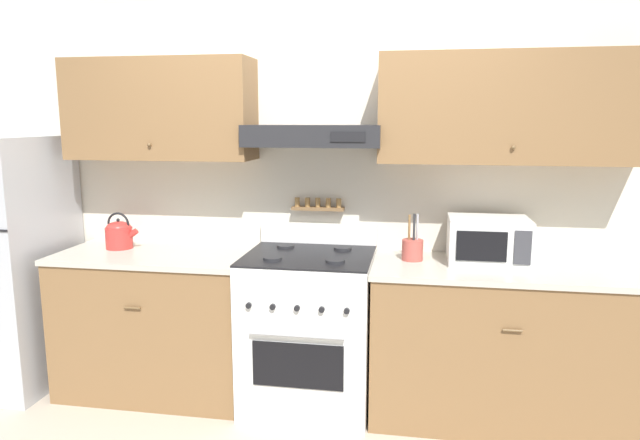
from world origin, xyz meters
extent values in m
plane|color=#B2A38E|center=(0.00, 0.00, 0.00)|extent=(16.00, 16.00, 0.00)
cube|color=beige|center=(0.00, 0.71, 1.27)|extent=(5.20, 0.08, 2.55)
cube|color=brown|center=(-0.99, 0.51, 1.81)|extent=(1.20, 0.33, 0.63)
sphere|color=brown|center=(-0.99, 0.33, 1.60)|extent=(0.02, 0.02, 0.02)
cube|color=brown|center=(1.14, 0.51, 1.81)|extent=(1.49, 0.33, 0.63)
sphere|color=brown|center=(1.14, 0.33, 1.60)|extent=(0.02, 0.02, 0.02)
cube|color=#232326|center=(0.00, 0.49, 1.65)|extent=(0.83, 0.37, 0.13)
cube|color=black|center=(0.23, 0.30, 1.65)|extent=(0.20, 0.01, 0.06)
cube|color=brown|center=(0.00, 0.63, 1.18)|extent=(0.34, 0.07, 0.02)
cylinder|color=olive|center=(-0.14, 0.63, 1.22)|extent=(0.03, 0.03, 0.06)
cylinder|color=olive|center=(-0.07, 0.63, 1.22)|extent=(0.03, 0.03, 0.06)
cylinder|color=olive|center=(0.00, 0.63, 1.22)|extent=(0.03, 0.03, 0.06)
cylinder|color=olive|center=(0.07, 0.63, 1.22)|extent=(0.03, 0.03, 0.06)
cylinder|color=olive|center=(0.14, 0.63, 1.22)|extent=(0.03, 0.03, 0.06)
cube|color=brown|center=(-0.99, 0.35, 0.44)|extent=(1.20, 0.65, 0.89)
cube|color=#B7B2A3|center=(-0.99, 0.35, 0.91)|extent=(1.22, 0.67, 0.03)
cylinder|color=brown|center=(-0.99, 0.01, 0.66)|extent=(0.10, 0.01, 0.01)
cube|color=brown|center=(1.14, 0.35, 0.44)|extent=(1.49, 0.65, 0.89)
cube|color=#B7B2A3|center=(1.14, 0.35, 0.91)|extent=(1.52, 0.67, 0.03)
cylinder|color=brown|center=(1.14, 0.01, 0.66)|extent=(0.10, 0.01, 0.01)
cube|color=white|center=(0.00, 0.32, 0.47)|extent=(0.76, 0.68, 0.94)
cube|color=black|center=(0.00, -0.03, 0.39)|extent=(0.52, 0.01, 0.26)
cylinder|color=#ADAFB5|center=(0.00, -0.05, 0.58)|extent=(0.53, 0.02, 0.02)
cube|color=black|center=(0.00, 0.32, 0.95)|extent=(0.76, 0.68, 0.01)
cylinder|color=#232326|center=(-0.18, 0.16, 0.96)|extent=(0.11, 0.11, 0.02)
cylinder|color=#232326|center=(0.18, 0.16, 0.96)|extent=(0.11, 0.11, 0.02)
cylinder|color=#232326|center=(-0.18, 0.48, 0.96)|extent=(0.11, 0.11, 0.02)
cylinder|color=#232326|center=(0.18, 0.48, 0.96)|extent=(0.11, 0.11, 0.02)
cylinder|color=black|center=(-0.27, -0.03, 0.73)|extent=(0.03, 0.02, 0.03)
cylinder|color=black|center=(-0.14, -0.03, 0.73)|extent=(0.03, 0.02, 0.03)
cylinder|color=black|center=(0.00, -0.03, 0.73)|extent=(0.03, 0.02, 0.03)
cylinder|color=black|center=(0.14, -0.03, 0.73)|extent=(0.03, 0.02, 0.03)
cylinder|color=black|center=(0.27, -0.03, 0.73)|extent=(0.03, 0.02, 0.03)
cube|color=white|center=(0.00, 0.64, 1.02)|extent=(0.76, 0.04, 0.13)
cylinder|color=red|center=(-1.28, 0.41, 0.99)|extent=(0.17, 0.17, 0.14)
ellipsoid|color=red|center=(-1.28, 0.41, 1.06)|extent=(0.16, 0.16, 0.08)
sphere|color=black|center=(-1.28, 0.41, 1.11)|extent=(0.02, 0.02, 0.02)
cylinder|color=red|center=(-1.20, 0.41, 1.01)|extent=(0.11, 0.04, 0.09)
torus|color=black|center=(-1.28, 0.41, 1.08)|extent=(0.15, 0.01, 0.15)
cube|color=white|center=(1.05, 0.43, 1.05)|extent=(0.46, 0.34, 0.26)
cube|color=black|center=(0.99, 0.26, 1.05)|extent=(0.27, 0.01, 0.17)
cube|color=#38383D|center=(1.21, 0.26, 1.05)|extent=(0.09, 0.01, 0.19)
cylinder|color=#B24C42|center=(0.61, 0.41, 0.98)|extent=(0.13, 0.13, 0.12)
cylinder|color=olive|center=(0.59, 0.40, 1.12)|extent=(0.01, 0.05, 0.16)
cylinder|color=#28282B|center=(0.62, 0.41, 1.12)|extent=(0.01, 0.04, 0.16)
cylinder|color=#B2B2B7|center=(0.64, 0.42, 1.12)|extent=(0.01, 0.03, 0.16)
camera|label=1|loc=(0.63, -2.95, 1.75)|focal=32.00mm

